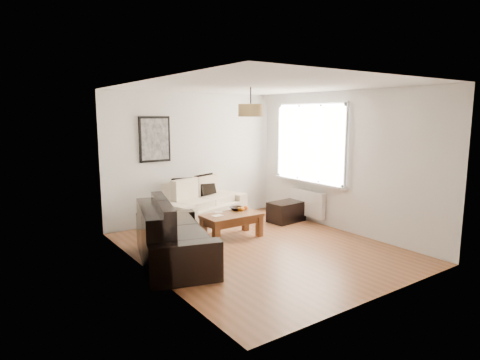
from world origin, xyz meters
TOP-DOWN VIEW (x-y plane):
  - floor at (0.00, 0.00)m, footprint 4.50×4.50m
  - ceiling at (0.00, 0.00)m, footprint 3.80×4.50m
  - wall_back at (0.00, 2.25)m, footprint 3.80×0.04m
  - wall_front at (0.00, -2.25)m, footprint 3.80×0.04m
  - wall_left at (-1.90, 0.00)m, footprint 0.04×4.50m
  - wall_right at (1.90, 0.00)m, footprint 0.04×4.50m
  - window_bay at (1.86, 0.80)m, footprint 0.14×1.90m
  - radiator at (1.82, 0.80)m, footprint 0.10×0.90m
  - poster at (-0.85, 2.22)m, footprint 0.62×0.04m
  - pendant_shade at (0.00, 0.30)m, footprint 0.40×0.40m
  - loveseat_cream at (-0.09, 1.78)m, footprint 1.96×1.46m
  - sofa_leather at (-1.43, 0.25)m, footprint 1.46×2.14m
  - coffee_table at (-0.07, 0.75)m, footprint 1.04×0.57m
  - ottoman at (1.45, 1.03)m, footprint 0.75×0.52m
  - cushion_left at (-0.40, 1.99)m, footprint 0.41×0.21m
  - cushion_right at (0.12, 1.99)m, footprint 0.45×0.27m
  - fruit_bowl at (0.17, 0.96)m, footprint 0.25×0.25m
  - orange_a at (0.21, 0.83)m, footprint 0.10×0.10m
  - orange_b at (0.32, 0.88)m, footprint 0.09×0.09m
  - orange_c at (0.16, 0.87)m, footprint 0.08×0.08m
  - papers at (-0.34, 0.80)m, footprint 0.19×0.14m

SIDE VIEW (x-z plane):
  - floor at x=0.00m, z-range 0.00..0.00m
  - ottoman at x=1.45m, z-range 0.00..0.41m
  - coffee_table at x=-0.07m, z-range 0.00..0.43m
  - radiator at x=1.82m, z-range 0.12..0.64m
  - sofa_leather at x=-1.43m, z-range 0.00..0.84m
  - papers at x=-0.34m, z-range 0.43..0.43m
  - loveseat_cream at x=-0.09m, z-range 0.00..0.87m
  - fruit_bowl at x=0.17m, z-range 0.43..0.49m
  - orange_a at x=0.21m, z-range 0.42..0.51m
  - orange_b at x=0.32m, z-range 0.43..0.50m
  - orange_c at x=0.16m, z-range 0.43..0.50m
  - cushion_left at x=-0.40m, z-range 0.54..0.94m
  - cushion_right at x=0.12m, z-range 0.54..0.98m
  - wall_back at x=0.00m, z-range 0.00..2.60m
  - wall_front at x=0.00m, z-range 0.00..2.60m
  - wall_left at x=-1.90m, z-range 0.00..2.60m
  - wall_right at x=1.90m, z-range 0.00..2.60m
  - window_bay at x=1.86m, z-range 0.80..2.40m
  - poster at x=-0.85m, z-range 1.26..2.13m
  - pendant_shade at x=0.00m, z-range 2.13..2.33m
  - ceiling at x=0.00m, z-range 2.60..2.60m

